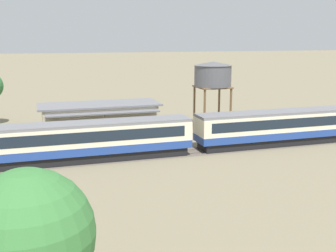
# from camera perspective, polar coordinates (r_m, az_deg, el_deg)

# --- Properties ---
(ground_plane) EXTENTS (600.00, 600.00, 0.00)m
(ground_plane) POSITION_cam_1_polar(r_m,az_deg,el_deg) (55.13, 21.33, -1.53)
(ground_plane) COLOR #7A7056
(passenger_train) EXTENTS (90.01, 3.22, 3.90)m
(passenger_train) POSITION_cam_1_polar(r_m,az_deg,el_deg) (44.96, 3.68, -0.80)
(passenger_train) COLOR #234293
(passenger_train) RESTS_ON ground_plane
(railway_track) EXTENTS (157.09, 3.60, 0.04)m
(railway_track) POSITION_cam_1_polar(r_m,az_deg,el_deg) (44.19, -1.47, -3.89)
(railway_track) COLOR #665B51
(railway_track) RESTS_ON ground_plane
(station_building) EXTENTS (14.69, 7.21, 4.08)m
(station_building) POSITION_cam_1_polar(r_m,az_deg,el_deg) (52.68, -9.23, 0.85)
(station_building) COLOR #BCB293
(station_building) RESTS_ON ground_plane
(water_tower) EXTENTS (5.00, 5.00, 9.02)m
(water_tower) POSITION_cam_1_polar(r_m,az_deg,el_deg) (54.88, 6.09, 6.87)
(water_tower) COLOR brown
(water_tower) RESTS_ON ground_plane
(yard_tree_2) EXTENTS (5.01, 5.01, 7.44)m
(yard_tree_2) POSITION_cam_1_polar(r_m,az_deg,el_deg) (16.77, -18.47, -13.87)
(yard_tree_2) COLOR brown
(yard_tree_2) RESTS_ON ground_plane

